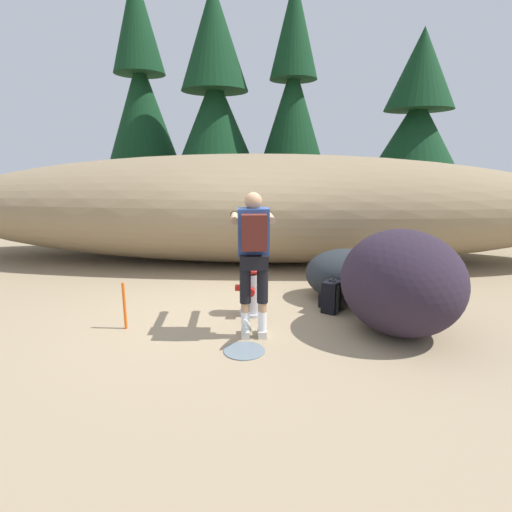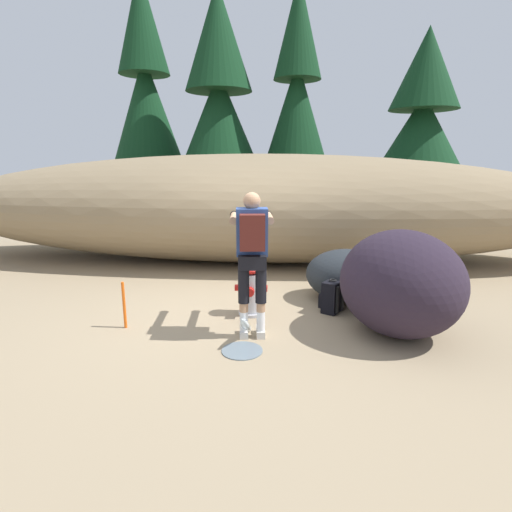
{
  "view_description": "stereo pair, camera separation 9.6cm",
  "coord_description": "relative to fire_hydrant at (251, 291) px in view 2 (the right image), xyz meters",
  "views": [
    {
      "loc": [
        0.56,
        -5.23,
        2.05
      ],
      "look_at": [
        0.22,
        0.34,
        0.75
      ],
      "focal_mm": 28.56,
      "sensor_mm": 36.0,
      "label": 1
    },
    {
      "loc": [
        0.66,
        -5.22,
        2.05
      ],
      "look_at": [
        0.22,
        0.34,
        0.75
      ],
      "focal_mm": 28.56,
      "sensor_mm": 36.0,
      "label": 2
    }
  ],
  "objects": [
    {
      "name": "ground_plane",
      "position": [
        -0.18,
        -0.03,
        -0.35
      ],
      "size": [
        56.0,
        56.0,
        0.04
      ],
      "primitive_type": "cube",
      "color": "#998466"
    },
    {
      "name": "dirt_embankment",
      "position": [
        -0.18,
        3.18,
        0.77
      ],
      "size": [
        13.62,
        3.2,
        2.2
      ],
      "primitive_type": "ellipsoid",
      "color": "#897556",
      "rests_on": "ground_plane"
    },
    {
      "name": "fire_hydrant",
      "position": [
        0.0,
        0.0,
        0.0
      ],
      "size": [
        0.44,
        0.39,
        0.73
      ],
      "color": "#B2B2B7",
      "rests_on": "ground_plane"
    },
    {
      "name": "hydrant_water_jet",
      "position": [
        -0.0,
        -0.74,
        -0.27
      ],
      "size": [
        0.46,
        1.21,
        0.67
      ],
      "color": "silver",
      "rests_on": "ground_plane"
    },
    {
      "name": "utility_worker",
      "position": [
        0.07,
        -0.66,
        0.76
      ],
      "size": [
        0.6,
        1.01,
        1.71
      ],
      "rotation": [
        0.0,
        0.0,
        1.68
      ],
      "color": "beige",
      "rests_on": "ground_plane"
    },
    {
      "name": "spare_backpack",
      "position": [
        1.11,
        0.17,
        -0.12
      ],
      "size": [
        0.36,
        0.36,
        0.47
      ],
      "rotation": [
        0.0,
        0.0,
        2.61
      ],
      "color": "black",
      "rests_on": "ground_plane"
    },
    {
      "name": "boulder_large",
      "position": [
        1.39,
        0.7,
        0.06
      ],
      "size": [
        1.5,
        1.37,
        0.77
      ],
      "primitive_type": "ellipsoid",
      "rotation": [
        0.0,
        0.0,
        2.86
      ],
      "color": "#23282C",
      "rests_on": "ground_plane"
    },
    {
      "name": "boulder_mid",
      "position": [
        1.83,
        -0.5,
        0.31
      ],
      "size": [
        1.94,
        2.0,
        1.28
      ],
      "primitive_type": "ellipsoid",
      "rotation": [
        0.0,
        0.0,
        2.07
      ],
      "color": "#281F2C",
      "rests_on": "ground_plane"
    },
    {
      "name": "pine_tree_far_left",
      "position": [
        -3.78,
        7.24,
        3.71
      ],
      "size": [
        2.29,
        2.29,
        7.36
      ],
      "color": "#47331E",
      "rests_on": "ground_plane"
    },
    {
      "name": "pine_tree_left",
      "position": [
        -1.48,
        6.54,
        3.13
      ],
      "size": [
        2.83,
        2.83,
        6.66
      ],
      "color": "#47331E",
      "rests_on": "ground_plane"
    },
    {
      "name": "pine_tree_center",
      "position": [
        0.66,
        6.52,
        3.42
      ],
      "size": [
        1.99,
        1.99,
        6.77
      ],
      "color": "#47331E",
      "rests_on": "ground_plane"
    },
    {
      "name": "pine_tree_right",
      "position": [
        4.01,
        6.46,
        2.7
      ],
      "size": [
        2.78,
        2.78,
        5.44
      ],
      "color": "#47331E",
      "rests_on": "ground_plane"
    },
    {
      "name": "survey_stake",
      "position": [
        -1.54,
        -0.6,
        -0.03
      ],
      "size": [
        0.04,
        0.04,
        0.6
      ],
      "primitive_type": "cylinder",
      "color": "#E55914",
      "rests_on": "ground_plane"
    }
  ]
}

